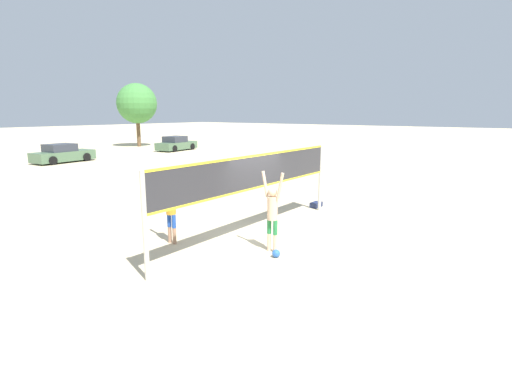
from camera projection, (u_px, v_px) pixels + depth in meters
ground_plane at (256, 236)px, 12.35m from camera, size 200.00×200.00×0.00m
volleyball_net at (256, 178)px, 11.99m from camera, size 8.36×0.12×2.53m
player_spiker at (272, 210)px, 10.77m from camera, size 0.28×0.71×2.22m
player_blocker at (171, 205)px, 11.46m from camera, size 0.28×0.71×2.15m
volleyball at (276, 253)px, 10.51m from camera, size 0.22×0.22×0.22m
gear_bag at (316, 205)px, 16.07m from camera, size 0.55×0.31×0.20m
parked_car_near at (63, 154)px, 30.22m from camera, size 4.57×2.16×1.41m
parked_car_mid at (176, 144)px, 39.57m from camera, size 4.66×2.40×1.42m
tree_left_cluster at (137, 104)px, 43.42m from camera, size 4.31×4.31×6.83m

